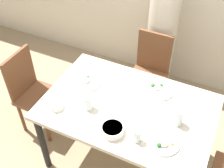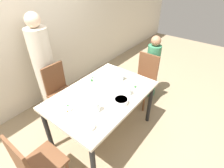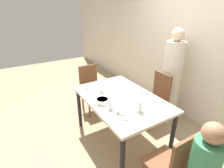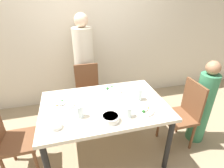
{
  "view_description": "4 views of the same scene",
  "coord_description": "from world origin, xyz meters",
  "px_view_note": "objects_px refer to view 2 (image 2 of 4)",
  "views": [
    {
      "loc": [
        0.58,
        -1.52,
        2.53
      ],
      "look_at": [
        -0.13,
        -0.06,
        1.03
      ],
      "focal_mm": 45.0,
      "sensor_mm": 36.0,
      "label": 1
    },
    {
      "loc": [
        -1.38,
        -1.23,
        2.21
      ],
      "look_at": [
        0.09,
        -0.1,
        0.93
      ],
      "focal_mm": 28.0,
      "sensor_mm": 36.0,
      "label": 2
    },
    {
      "loc": [
        1.85,
        -1.28,
        2.01
      ],
      "look_at": [
        -0.1,
        -0.1,
        0.98
      ],
      "focal_mm": 28.0,
      "sensor_mm": 36.0,
      "label": 3
    },
    {
      "loc": [
        -0.34,
        -1.67,
        1.92
      ],
      "look_at": [
        0.11,
        0.03,
        1.01
      ],
      "focal_mm": 28.0,
      "sensor_mm": 36.0,
      "label": 4
    }
  ],
  "objects_px": {
    "person_adult": "(45,70)",
    "person_child": "(152,69)",
    "plate_rice_adult": "(71,108)",
    "chair_child_spot": "(144,78)",
    "bowl_curry": "(121,101)",
    "chair_adult_spot": "(61,90)",
    "glass_water_tall": "(121,76)"
  },
  "relations": [
    {
      "from": "bowl_curry",
      "to": "chair_child_spot",
      "type": "bearing_deg",
      "value": 12.39
    },
    {
      "from": "chair_adult_spot",
      "to": "person_child",
      "type": "relative_size",
      "value": 0.78
    },
    {
      "from": "chair_child_spot",
      "to": "glass_water_tall",
      "type": "height_order",
      "value": "chair_child_spot"
    },
    {
      "from": "bowl_curry",
      "to": "plate_rice_adult",
      "type": "xyz_separation_m",
      "value": [
        -0.46,
        0.41,
        -0.02
      ]
    },
    {
      "from": "glass_water_tall",
      "to": "chair_adult_spot",
      "type": "bearing_deg",
      "value": 121.88
    },
    {
      "from": "person_adult",
      "to": "person_child",
      "type": "height_order",
      "value": "person_adult"
    },
    {
      "from": "person_adult",
      "to": "person_child",
      "type": "distance_m",
      "value": 1.9
    },
    {
      "from": "person_adult",
      "to": "chair_child_spot",
      "type": "bearing_deg",
      "value": -46.88
    },
    {
      "from": "bowl_curry",
      "to": "plate_rice_adult",
      "type": "relative_size",
      "value": 0.7
    },
    {
      "from": "bowl_curry",
      "to": "plate_rice_adult",
      "type": "height_order",
      "value": "bowl_curry"
    },
    {
      "from": "person_child",
      "to": "plate_rice_adult",
      "type": "height_order",
      "value": "person_child"
    },
    {
      "from": "chair_child_spot",
      "to": "plate_rice_adult",
      "type": "bearing_deg",
      "value": -96.51
    },
    {
      "from": "person_adult",
      "to": "bowl_curry",
      "type": "relative_size",
      "value": 9.3
    },
    {
      "from": "glass_water_tall",
      "to": "person_child",
      "type": "bearing_deg",
      "value": -4.34
    },
    {
      "from": "person_adult",
      "to": "person_child",
      "type": "bearing_deg",
      "value": -40.48
    },
    {
      "from": "chair_adult_spot",
      "to": "bowl_curry",
      "type": "distance_m",
      "value": 1.17
    },
    {
      "from": "chair_child_spot",
      "to": "person_adult",
      "type": "bearing_deg",
      "value": -136.88
    },
    {
      "from": "person_adult",
      "to": "plate_rice_adult",
      "type": "bearing_deg",
      "value": -109.63
    },
    {
      "from": "chair_child_spot",
      "to": "chair_adult_spot",
      "type": "bearing_deg",
      "value": -127.94
    },
    {
      "from": "person_child",
      "to": "chair_adult_spot",
      "type": "bearing_deg",
      "value": 148.07
    },
    {
      "from": "chair_child_spot",
      "to": "person_adult",
      "type": "height_order",
      "value": "person_adult"
    },
    {
      "from": "person_child",
      "to": "plate_rice_adult",
      "type": "distance_m",
      "value": 1.84
    },
    {
      "from": "chair_child_spot",
      "to": "bowl_curry",
      "type": "relative_size",
      "value": 5.21
    },
    {
      "from": "person_child",
      "to": "bowl_curry",
      "type": "height_order",
      "value": "person_child"
    },
    {
      "from": "chair_child_spot",
      "to": "bowl_curry",
      "type": "bearing_deg",
      "value": -77.61
    },
    {
      "from": "chair_adult_spot",
      "to": "chair_child_spot",
      "type": "bearing_deg",
      "value": -37.94
    },
    {
      "from": "person_child",
      "to": "glass_water_tall",
      "type": "distance_m",
      "value": 0.97
    },
    {
      "from": "chair_child_spot",
      "to": "person_adult",
      "type": "distance_m",
      "value": 1.7
    },
    {
      "from": "person_child",
      "to": "glass_water_tall",
      "type": "height_order",
      "value": "person_child"
    },
    {
      "from": "chair_adult_spot",
      "to": "plate_rice_adult",
      "type": "distance_m",
      "value": 0.86
    },
    {
      "from": "chair_child_spot",
      "to": "person_child",
      "type": "bearing_deg",
      "value": 90.0
    },
    {
      "from": "chair_adult_spot",
      "to": "bowl_curry",
      "type": "relative_size",
      "value": 5.21
    }
  ]
}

